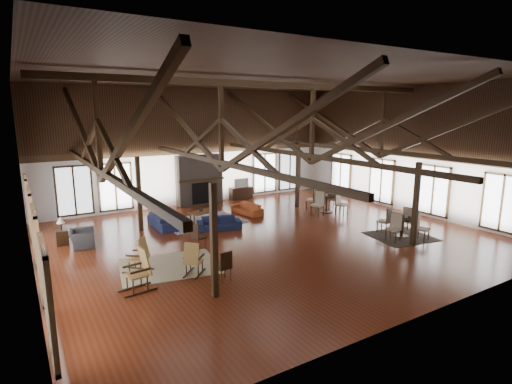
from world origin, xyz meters
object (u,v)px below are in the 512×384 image
sofa_navy_front (219,223)px  cafe_table_near (402,224)px  tv_console (241,193)px  armchair (82,238)px  cafe_table_far (327,201)px  sofa_navy_left (163,221)px  coffee_table (204,212)px  sofa_orange (247,209)px

sofa_navy_front → cafe_table_near: cafe_table_near is taller
sofa_navy_front → tv_console: 6.06m
armchair → cafe_table_far: 10.94m
cafe_table_near → sofa_navy_left: bearing=141.2°
tv_console → coffee_table: bearing=-138.2°
sofa_navy_front → armchair: armchair is taller
coffee_table → sofa_navy_front: bearing=-105.9°
sofa_orange → tv_console: size_ratio=1.33×
armchair → cafe_table_near: cafe_table_near is taller
coffee_table → cafe_table_far: cafe_table_far is taller
coffee_table → cafe_table_far: bearing=-33.4°
sofa_navy_front → cafe_table_far: cafe_table_far is taller
coffee_table → tv_console: 5.07m
sofa_navy_front → tv_console: (3.71, 4.79, 0.06)m
coffee_table → cafe_table_near: 8.30m
armchair → coffee_table: bearing=-73.1°
sofa_navy_front → cafe_table_far: bearing=16.1°
armchair → cafe_table_far: size_ratio=0.43×
coffee_table → armchair: armchair is taller
sofa_navy_left → cafe_table_near: (7.56, -6.08, 0.24)m
sofa_orange → armchair: 7.53m
cafe_table_near → coffee_table: bearing=133.7°
sofa_orange → armchair: armchair is taller
sofa_navy_front → sofa_navy_left: bearing=159.1°
tv_console → armchair: bearing=-154.9°
sofa_navy_left → cafe_table_near: bearing=-129.9°
sofa_navy_left → cafe_table_near: cafe_table_near is taller
sofa_navy_left → cafe_table_near: 9.70m
cafe_table_near → armchair: bearing=154.3°
sofa_navy_front → cafe_table_near: 7.30m
sofa_navy_front → cafe_table_far: size_ratio=0.81×
coffee_table → tv_console: tv_console is taller
sofa_orange → armchair: size_ratio=1.80×
sofa_orange → cafe_table_far: (3.44, -1.74, 0.32)m
sofa_navy_front → tv_console: tv_console is taller
cafe_table_near → cafe_table_far: size_ratio=0.92×
sofa_orange → cafe_table_near: cafe_table_near is taller
sofa_orange → cafe_table_far: bearing=53.8°
sofa_navy_left → cafe_table_far: cafe_table_far is taller
coffee_table → armchair: (-5.11, -0.78, -0.13)m
sofa_navy_left → armchair: size_ratio=2.05×
cafe_table_near → tv_console: 9.58m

